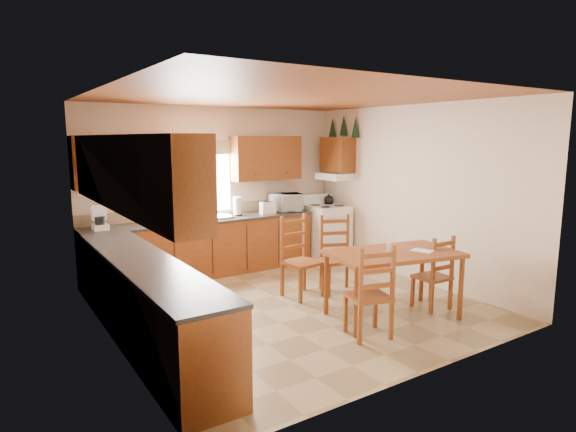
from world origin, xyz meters
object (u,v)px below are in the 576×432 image
chair_far_right (338,255)px  chair_near_left (369,291)px  dining_table (393,285)px  chair_far_left (303,257)px  stove (327,233)px  chair_near_right (432,272)px  microwave (285,202)px

chair_far_right → chair_near_left: bearing=-97.0°
dining_table → chair_far_right: 1.13m
chair_far_left → chair_far_right: chair_far_left is taller
chair_near_left → chair_far_left: (0.16, 1.52, 0.04)m
stove → chair_far_right: (-1.00, -1.57, 0.06)m
dining_table → chair_near_left: 0.70m
stove → chair_near_right: size_ratio=1.02×
chair_far_right → chair_far_left: bearing=-174.0°
stove → chair_far_right: bearing=-117.8°
dining_table → chair_near_right: 0.67m
microwave → chair_far_left: (-0.82, -1.72, -0.51)m
chair_near_left → chair_far_right: chair_far_right is taller
dining_table → chair_far_left: chair_far_left is taller
stove → chair_far_left: chair_far_left is taller
chair_near_right → chair_far_left: size_ratio=0.86×
chair_near_right → chair_far_left: (-1.15, 1.30, 0.08)m
chair_near_right → chair_far_right: bearing=-60.1°
dining_table → chair_far_right: (0.06, 1.12, 0.13)m
chair_far_right → dining_table: bearing=-73.2°
microwave → chair_far_left: 1.98m
chair_near_right → chair_near_left: bearing=11.8°
chair_near_left → chair_far_right: bearing=-101.7°
microwave → chair_far_left: size_ratio=0.46×
chair_near_right → chair_far_left: chair_far_left is taller
stove → microwave: bearing=163.2°
stove → chair_near_right: (-0.39, -2.74, -0.01)m
chair_near_right → chair_far_right: 1.32m
microwave → dining_table: microwave is taller
dining_table → chair_far_right: size_ratio=1.42×
chair_near_left → microwave: bearing=-92.0°
stove → chair_near_left: 3.41m
chair_near_right → stove: bearing=-95.9°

